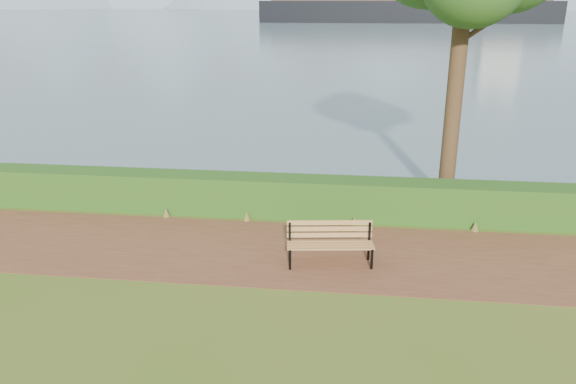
# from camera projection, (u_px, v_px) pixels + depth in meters

# --- Properties ---
(ground) EXTENTS (140.00, 140.00, 0.00)m
(ground) POSITION_uv_depth(u_px,v_px,m) (279.00, 258.00, 12.14)
(ground) COLOR #45601B
(ground) RESTS_ON ground
(path) EXTENTS (40.00, 3.40, 0.01)m
(path) POSITION_uv_depth(u_px,v_px,m) (280.00, 252.00, 12.42)
(path) COLOR #59331E
(path) RESTS_ON ground
(hedge) EXTENTS (32.00, 0.85, 1.00)m
(hedge) POSITION_uv_depth(u_px,v_px,m) (292.00, 196.00, 14.42)
(hedge) COLOR #184012
(hedge) RESTS_ON ground
(water) EXTENTS (700.00, 510.00, 0.00)m
(water) POSITION_uv_depth(u_px,v_px,m) (357.00, 12.00, 256.24)
(water) COLOR #496276
(water) RESTS_ON ground
(bench) EXTENTS (1.86, 0.77, 0.90)m
(bench) POSITION_uv_depth(u_px,v_px,m) (330.00, 240.00, 11.74)
(bench) COLOR black
(bench) RESTS_ON ground
(cargo_ship) EXTENTS (71.16, 11.81, 21.57)m
(cargo_ship) POSITION_uv_depth(u_px,v_px,m) (417.00, 9.00, 136.70)
(cargo_ship) COLOR black
(cargo_ship) RESTS_ON ground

